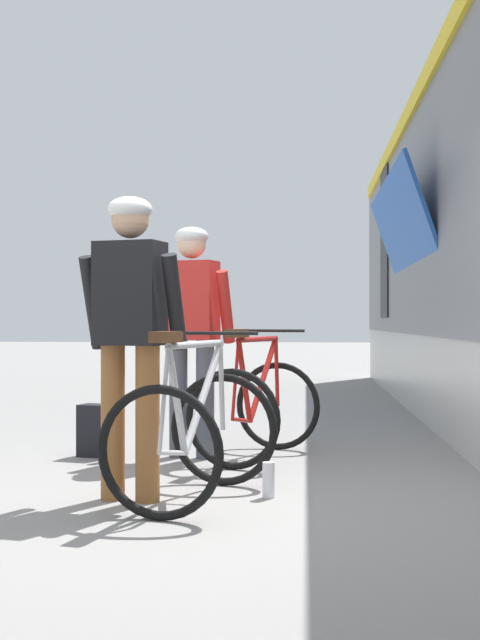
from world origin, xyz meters
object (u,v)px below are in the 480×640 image
object	(u,v)px
backpack_on_platform	(98,431)
water_bottle_by_the_backpack	(107,446)
bicycle_far_red	(256,406)
water_bottle_near_the_bikes	(269,480)
cyclist_far_in_red	(192,320)
bicycle_near_silver	(194,432)
cyclist_near_in_dark	(130,319)

from	to	relation	value
backpack_on_platform	water_bottle_by_the_backpack	size ratio (longest dim) A/B	1.68
bicycle_far_red	water_bottle_near_the_bikes	world-z (taller)	bicycle_far_red
cyclist_far_in_red	water_bottle_by_the_backpack	distance (m)	1.14
bicycle_near_silver	bicycle_far_red	bearing A→B (deg)	80.31
bicycle_near_silver	water_bottle_by_the_backpack	xyz separation A→B (m)	(-0.83, 1.37, -0.28)
cyclist_near_in_dark	bicycle_near_silver	world-z (taller)	cyclist_near_in_dark
bicycle_far_red	water_bottle_near_the_bikes	xyz separation A→B (m)	(0.15, -1.43, -0.30)
cyclist_near_in_dark	backpack_on_platform	distance (m)	1.91
cyclist_far_in_red	water_bottle_near_the_bikes	distance (m)	1.87
cyclist_near_in_dark	bicycle_far_red	distance (m)	1.82
cyclist_near_in_dark	water_bottle_near_the_bikes	xyz separation A→B (m)	(0.80, 0.14, -0.95)
water_bottle_near_the_bikes	water_bottle_by_the_backpack	distance (m)	1.75
cyclist_far_in_red	bicycle_far_red	bearing A→B (deg)	-4.49
bicycle_near_silver	backpack_on_platform	distance (m)	1.89
bicycle_near_silver	backpack_on_platform	bearing A→B (deg)	120.57
cyclist_far_in_red	water_bottle_near_the_bikes	bearing A→B (deg)	-66.22
cyclist_far_in_red	water_bottle_near_the_bikes	size ratio (longest dim) A/B	8.42
water_bottle_near_the_bikes	cyclist_near_in_dark	bearing A→B (deg)	-170.28
water_bottle_by_the_backpack	bicycle_far_red	bearing A→B (deg)	11.02
water_bottle_near_the_bikes	water_bottle_by_the_backpack	size ratio (longest dim) A/B	0.88
bicycle_near_silver	water_bottle_near_the_bikes	bearing A→B (deg)	19.03
cyclist_far_in_red	bicycle_near_silver	size ratio (longest dim) A/B	1.46
cyclist_near_in_dark	bicycle_far_red	xyz separation A→B (m)	(0.64, 1.57, -0.65)
bicycle_near_silver	water_bottle_by_the_backpack	distance (m)	1.62
cyclist_near_in_dark	water_bottle_by_the_backpack	size ratio (longest dim) A/B	7.41
cyclist_near_in_dark	water_bottle_near_the_bikes	distance (m)	1.25
cyclist_far_in_red	backpack_on_platform	world-z (taller)	cyclist_far_in_red
bicycle_far_red	water_bottle_by_the_backpack	bearing A→B (deg)	-168.98
cyclist_far_in_red	backpack_on_platform	size ratio (longest dim) A/B	4.40
cyclist_far_in_red	water_bottle_by_the_backpack	size ratio (longest dim) A/B	7.41
backpack_on_platform	bicycle_near_silver	bearing A→B (deg)	-44.03
bicycle_near_silver	cyclist_far_in_red	bearing A→B (deg)	97.95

